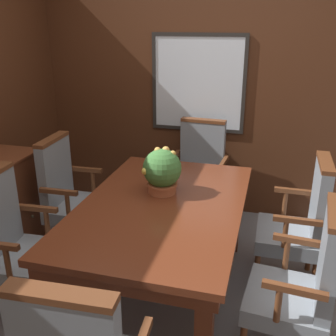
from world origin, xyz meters
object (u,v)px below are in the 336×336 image
Objects in this scene: dining_table at (162,215)px; chair_left_far at (69,193)px; chair_head_far at (199,170)px; chair_right_near at (303,284)px; chair_right_far at (301,221)px; potted_plant at (162,171)px; chair_left_near at (14,241)px.

chair_left_far is at bearing 157.44° from dining_table.
chair_left_far reaches higher than dining_table.
dining_table is at bearing -114.49° from chair_left_far.
chair_left_far and chair_head_far have the same top height.
chair_left_far and chair_right_near have the same top height.
chair_right_far is at bearing -175.97° from chair_right_near.
dining_table is 1.66× the size of chair_right_near.
dining_table is 1.66× the size of chair_right_far.
dining_table is 1.23m from chair_head_far.
chair_right_far is (0.94, 0.39, -0.12)m from dining_table.
potted_plant is (-0.07, -1.05, 0.38)m from chair_head_far.
chair_left_near is 1.00× the size of chair_right_near.
chair_head_far is at bearing 85.91° from potted_plant.
chair_left_far is at bearing -89.91° from chair_right_far.
dining_table is 1.01m from chair_left_near.
dining_table is at bearing -106.27° from chair_right_near.
chair_right_far is (1.88, 0.00, 0.00)m from chair_left_far.
dining_table is 1.00m from chair_right_near.
chair_head_far is at bearing -33.66° from chair_left_near.
chair_left_near is 1.00× the size of chair_right_far.
chair_left_near is (0.02, -0.79, 0.00)m from chair_left_far.
potted_plant reaches higher than chair_left_far.
chair_left_near is at bearing -83.54° from chair_right_near.
chair_head_far is 3.07× the size of potted_plant.
chair_left_far is 1.88m from chair_right_far.
dining_table is 1.03m from chair_right_far.
potted_plant is (0.89, -0.22, 0.38)m from chair_left_far.
dining_table is at bearing -74.16° from potted_plant.
chair_left_near is 1.84m from chair_right_near.
chair_right_far is (0.02, 0.76, 0.00)m from chair_right_near.
chair_head_far is at bearing -132.14° from chair_right_far.
dining_table is 0.32m from potted_plant.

